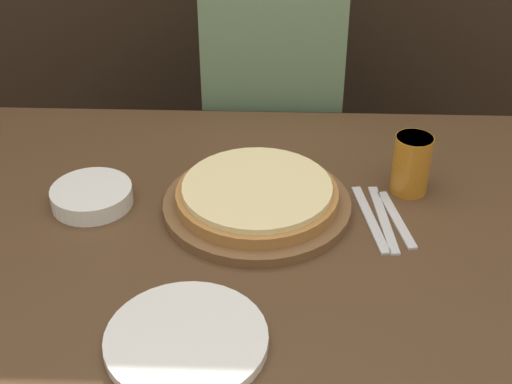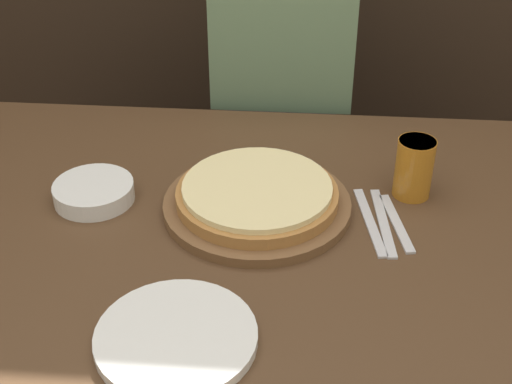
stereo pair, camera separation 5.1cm
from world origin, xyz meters
TOP-DOWN VIEW (x-y plane):
  - dining_table at (0.00, 0.00)m, footprint 1.49×0.93m
  - pizza_on_board at (-0.00, 0.06)m, footprint 0.36×0.36m
  - beer_glass at (0.30, 0.13)m, footprint 0.07×0.07m
  - dinner_plate at (-0.09, -0.30)m, footprint 0.25×0.25m
  - side_bowl at (-0.32, 0.06)m, footprint 0.16×0.16m
  - fork at (0.21, 0.03)m, footprint 0.05×0.22m
  - dinner_knife at (0.24, 0.03)m, footprint 0.04×0.22m
  - spoon at (0.26, 0.03)m, footprint 0.05×0.18m
  - diner_person at (0.02, 0.61)m, footprint 0.35×0.20m

SIDE VIEW (x-z plane):
  - dining_table at x=0.00m, z-range 0.00..0.70m
  - diner_person at x=0.02m, z-range -0.01..1.26m
  - fork at x=0.21m, z-range 0.70..0.71m
  - dinner_knife at x=0.24m, z-range 0.70..0.71m
  - spoon at x=0.26m, z-range 0.70..0.71m
  - dinner_plate at x=-0.09m, z-range 0.70..0.72m
  - side_bowl at x=-0.32m, z-range 0.70..0.74m
  - pizza_on_board at x=0.00m, z-range 0.70..0.76m
  - beer_glass at x=0.30m, z-range 0.71..0.83m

